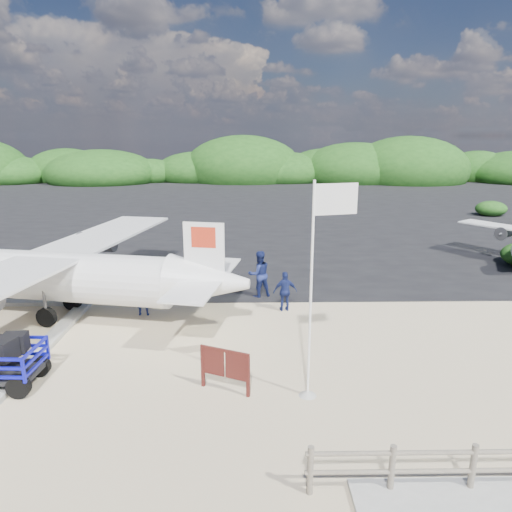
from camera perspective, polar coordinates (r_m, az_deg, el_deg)
The scene contains 11 objects.
ground at distance 13.78m, azimuth -8.99°, elevation -13.21°, with size 160.00×160.00×0.00m, color beige.
asphalt_apron at distance 42.57m, azimuth -3.58°, elevation 6.09°, with size 90.00×50.00×0.04m, color #B2B2B2, non-canonical shape.
vegetation_band at distance 67.37m, azimuth -2.67°, elevation 9.31°, with size 124.00×8.00×4.40m, color #B2B2B2, non-canonical shape.
fence at distance 10.39m, azimuth 25.12°, elevation -25.05°, with size 6.40×2.00×1.10m, color #B2B2B2, non-canonical shape.
flagpole at distance 12.26m, azimuth 6.46°, elevation -16.92°, with size 1.09×0.46×5.47m, color white, non-canonical shape.
signboard at distance 12.39m, azimuth -3.86°, elevation -16.49°, with size 1.47×0.14×1.21m, color #521C17, non-canonical shape.
crew_a at distance 17.28m, azimuth -14.01°, elevation -4.74°, with size 0.57×0.37×1.56m, color navy.
crew_b at distance 18.61m, azimuth 0.40°, elevation -2.26°, with size 0.94×0.73×1.94m, color navy.
crew_c at distance 17.22m, azimuth 3.67°, elevation -4.43°, with size 0.90×0.37×1.53m, color navy.
aircraft_large at distance 41.90m, azimuth 18.41°, elevation 5.22°, with size 15.73×15.73×4.72m, color #B2B2B2, non-canonical shape.
aircraft_small at distance 44.69m, azimuth -12.58°, elevation 6.18°, with size 7.35×7.35×2.65m, color #B2B2B2, non-canonical shape.
Camera 1 is at (1.88, -12.04, 6.43)m, focal length 32.00 mm.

